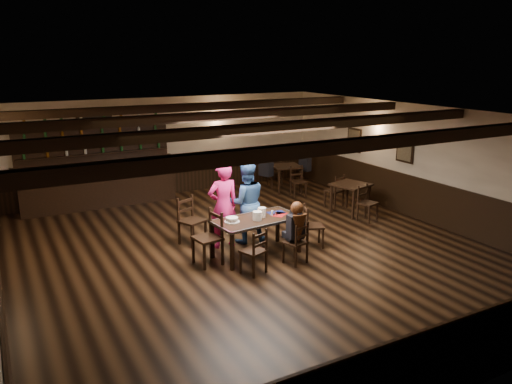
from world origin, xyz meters
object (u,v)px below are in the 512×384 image
dining_table (257,222)px  man_blue (246,202)px  chair_near_left (256,248)px  cake (232,220)px  bar_counter (98,178)px  chair_near_right (298,240)px  woman_pink (223,206)px

dining_table → man_blue: bearing=77.8°
chair_near_left → cake: cake is taller
chair_near_left → man_blue: size_ratio=0.49×
bar_counter → man_blue: bearing=-62.9°
chair_near_left → chair_near_right: size_ratio=1.03×
bar_counter → chair_near_left: bearing=-74.9°
dining_table → chair_near_left: chair_near_left is taller
woman_pink → man_blue: size_ratio=1.02×
dining_table → bar_counter: (-1.97, 4.93, 0.05)m
chair_near_left → cake: 0.87m
man_blue → bar_counter: bar_counter is taller
woman_pink → chair_near_right: bearing=122.9°
cake → bar_counter: 5.11m
chair_near_left → bar_counter: 5.92m
chair_near_left → woman_pink: size_ratio=0.48×
dining_table → bar_counter: 5.31m
chair_near_right → bar_counter: bar_counter is taller
chair_near_right → woman_pink: (-0.84, 1.46, 0.40)m
chair_near_left → chair_near_right: 0.90m
woman_pink → bar_counter: (-1.60, 4.22, -0.15)m
dining_table → chair_near_right: (0.47, -0.75, -0.21)m
cake → bar_counter: (-1.46, 4.90, -0.07)m
woman_pink → cake: 0.70m
chair_near_right → man_blue: size_ratio=0.47×
cake → bar_counter: size_ratio=0.07×
dining_table → woman_pink: 0.82m
woman_pink → cake: bearing=81.6°
chair_near_right → bar_counter: bearing=113.3°
chair_near_left → cake: (-0.08, 0.81, 0.30)m
cake → man_blue: bearing=47.3°
man_blue → bar_counter: bearing=-48.3°
woman_pink → man_blue: bearing=-172.2°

